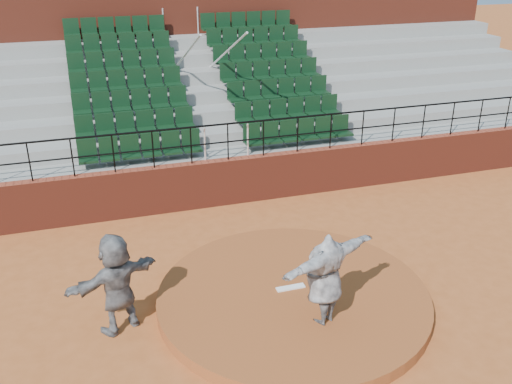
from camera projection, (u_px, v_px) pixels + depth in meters
ground at (293, 302)px, 11.63m from camera, size 90.00×90.00×0.00m
pitchers_mound at (293, 297)px, 11.58m from camera, size 5.50×5.50×0.25m
pitching_rubber at (291, 288)px, 11.65m from camera, size 0.60×0.15×0.03m
boundary_wall at (229, 181)px, 15.71m from camera, size 24.00×0.30×1.30m
wall_railing at (228, 134)px, 15.14m from camera, size 24.04×0.05×1.03m
seating_deck at (199, 117)px, 18.55m from camera, size 24.00×5.97×4.63m
press_box_facade at (174, 33)px, 21.12m from camera, size 24.00×3.00×7.10m
pitcher at (325, 279)px, 10.31m from camera, size 2.32×1.47×1.84m
fielder at (117, 283)px, 10.48m from camera, size 1.93×1.29×1.99m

